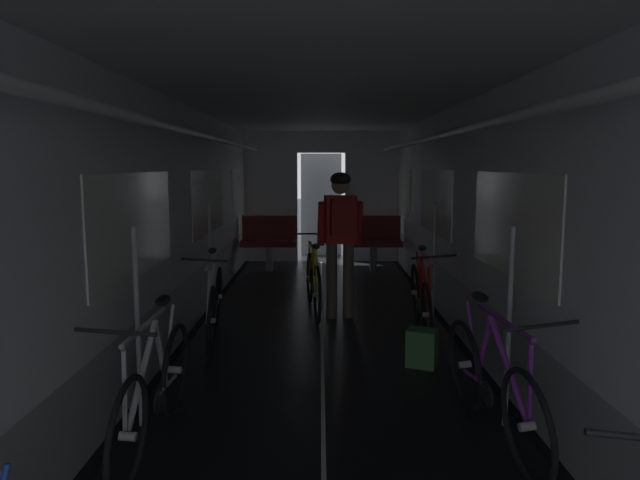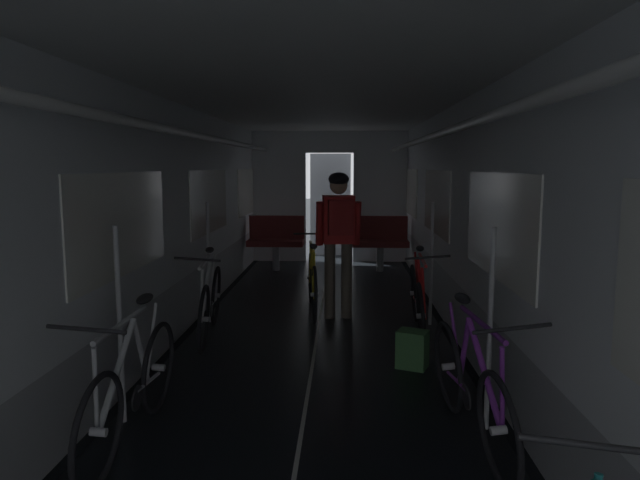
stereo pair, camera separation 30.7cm
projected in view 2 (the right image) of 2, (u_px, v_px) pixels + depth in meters
train_car_shell at (314, 177)px, 5.23m from camera, size 3.14×12.34×2.57m
bench_seat_far_left at (276, 238)px, 9.85m from camera, size 0.98×0.51×0.95m
bench_seat_far_right at (380, 238)px, 9.78m from camera, size 0.98×0.51×0.95m
bicycle_white at (210, 301)px, 5.98m from camera, size 0.44×1.69×0.95m
bicycle_silver at (132, 387)px, 3.65m from camera, size 0.44×1.69×0.95m
bicycle_purple at (470, 386)px, 3.67m from camera, size 0.45×1.69×0.95m
bicycle_red at (418, 299)px, 6.09m from camera, size 0.44×1.69×0.95m
person_cyclist_aisle at (339, 229)px, 6.63m from camera, size 0.55×0.42×1.73m
bicycle_yellow_in_aisle at (312, 282)px, 6.99m from camera, size 0.44×1.69×0.93m
backpack_on_floor at (412, 349)px, 5.08m from camera, size 0.32×0.28×0.34m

